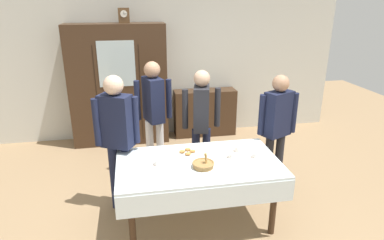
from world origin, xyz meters
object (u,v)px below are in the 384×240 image
tea_cup_far_left (231,156)px  spoon_far_right (151,176)px  dining_table (199,171)px  pastry_plate (187,153)px  tea_cup_mid_right (255,156)px  person_behind_table_right (277,122)px  tea_cup_back_edge (238,150)px  wall_cabinet (119,85)px  person_by_cabinet (154,108)px  tea_cup_far_right (158,163)px  spoon_near_left (247,146)px  book_stack (205,87)px  bread_basket (203,164)px  spoon_back_edge (216,156)px  person_beside_shelf (117,131)px  bookshelf_low (205,113)px  person_behind_table_left (201,117)px  mantel_clock (124,15)px

tea_cup_far_left → spoon_far_right: tea_cup_far_left is taller
dining_table → pastry_plate: 0.29m
tea_cup_far_left → pastry_plate: (-0.47, 0.20, -0.01)m
tea_cup_mid_right → pastry_plate: bearing=162.0°
tea_cup_mid_right → person_behind_table_right: bearing=48.4°
tea_cup_back_edge → spoon_far_right: tea_cup_back_edge is taller
wall_cabinet → person_by_cabinet: wall_cabinet is taller
tea_cup_far_right → spoon_near_left: bearing=14.9°
book_stack → person_by_cabinet: bearing=-127.9°
tea_cup_back_edge → bread_basket: bearing=-147.7°
spoon_back_edge → book_stack: bearing=80.2°
tea_cup_far_left → person_beside_shelf: person_beside_shelf is taller
pastry_plate → person_beside_shelf: 0.86m
spoon_far_right → bookshelf_low: bearing=67.2°
tea_cup_far_right → pastry_plate: size_ratio=0.46×
dining_table → spoon_near_left: size_ratio=15.11×
tea_cup_back_edge → person_beside_shelf: size_ratio=0.08×
bread_basket → person_by_cabinet: bearing=106.7°
book_stack → tea_cup_far_right: (-1.10, -2.60, -0.13)m
dining_table → spoon_back_edge: spoon_back_edge is taller
bookshelf_low → tea_cup_back_edge: size_ratio=8.84×
bread_basket → spoon_back_edge: (0.20, 0.23, -0.03)m
tea_cup_back_edge → spoon_near_left: tea_cup_back_edge is taller
person_behind_table_left → spoon_back_edge: bearing=-90.0°
tea_cup_far_left → spoon_near_left: bearing=44.2°
tea_cup_back_edge → bread_basket: size_ratio=0.54×
spoon_far_right → spoon_back_edge: same height
spoon_near_left → person_by_cabinet: size_ratio=0.07×
tea_cup_far_right → spoon_near_left: tea_cup_far_right is taller
book_stack → tea_cup_far_right: 2.83m
tea_cup_mid_right → bookshelf_low: bearing=90.0°
pastry_plate → person_behind_table_right: 1.29m
wall_cabinet → spoon_far_right: bearing=-82.5°
mantel_clock → spoon_near_left: (1.40, -2.25, -1.44)m
spoon_near_left → person_behind_table_right: 0.57m
tea_cup_far_right → mantel_clock: bearing=96.3°
tea_cup_back_edge → person_behind_table_right: size_ratio=0.08×
mantel_clock → bookshelf_low: size_ratio=0.21×
tea_cup_far_left → spoon_near_left: tea_cup_far_left is taller
pastry_plate → person_by_cabinet: 1.11m
tea_cup_mid_right → bread_basket: bearing=-169.9°
book_stack → tea_cup_far_right: bearing=-112.9°
mantel_clock → pastry_plate: bearing=-74.5°
tea_cup_mid_right → person_by_cabinet: bearing=129.3°
wall_cabinet → book_stack: bearing=1.9°
dining_table → tea_cup_back_edge: tea_cup_back_edge is taller
pastry_plate → person_behind_table_right: bearing=14.4°
bread_basket → tea_cup_mid_right: bearing=10.1°
bookshelf_low → tea_cup_far_right: (-1.10, -2.60, 0.36)m
tea_cup_back_edge → person_by_cabinet: (-0.90, 1.09, 0.23)m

